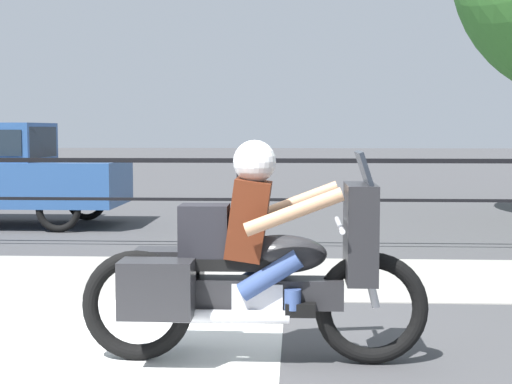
# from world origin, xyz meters

# --- Properties ---
(ground_plane) EXTENTS (120.00, 120.00, 0.00)m
(ground_plane) POSITION_xyz_m (0.00, 0.00, 0.00)
(ground_plane) COLOR #424244
(sidewalk_band) EXTENTS (44.00, 2.40, 0.01)m
(sidewalk_band) POSITION_xyz_m (0.00, 3.40, 0.01)
(sidewalk_band) COLOR #99968E
(sidewalk_band) RESTS_ON ground
(crosswalk_band) EXTENTS (2.82, 6.00, 0.01)m
(crosswalk_band) POSITION_xyz_m (-0.75, -0.20, 0.00)
(crosswalk_band) COLOR silver
(crosswalk_band) RESTS_ON ground
(fence_railing) EXTENTS (36.00, 0.05, 1.21)m
(fence_railing) POSITION_xyz_m (0.00, 5.32, 0.95)
(fence_railing) COLOR black
(fence_railing) RESTS_ON ground
(motorcycle) EXTENTS (2.36, 0.76, 1.52)m
(motorcycle) POSITION_xyz_m (0.46, 0.33, 0.68)
(motorcycle) COLOR black
(motorcycle) RESTS_ON ground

